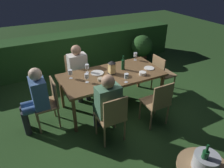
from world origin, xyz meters
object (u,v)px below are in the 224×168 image
Objects in this scene: person_in_blue at (36,97)px; wine_glass_d at (126,76)px; chair_side_right_a at (76,72)px; plate_a at (97,73)px; dining_table at (112,76)px; ice_bucket at (206,161)px; wine_glass_e at (135,55)px; potted_plant_by_hedge at (142,47)px; green_bottle_on_table at (123,64)px; plate_b at (149,68)px; wine_glass_a at (70,73)px; person_in_green at (107,102)px; bowl_bread at (143,73)px; wine_glass_b at (87,76)px; lantern_centerpiece at (112,67)px; bowl_olives at (101,79)px; chair_side_left_a at (112,116)px; chair_head_far at (162,72)px; wine_glass_c at (87,67)px; person_in_cream at (79,69)px; chair_side_left_b at (158,102)px.

person_in_blue reaches higher than wine_glass_d.
chair_side_right_a is 0.78m from plate_a.
dining_table is 2.30m from ice_bucket.
wine_glass_e is at bearing 11.95° from plate_a.
green_bottle_on_table is at bearing -135.04° from potted_plant_by_hedge.
person_in_blue is 2.22m from plate_b.
wine_glass_a is 0.67× the size of plate_a.
person_in_green is 8.49× the size of bowl_bread.
potted_plant_by_hedge is at bearing 35.62° from wine_glass_b.
bowl_olives is at bearing -152.58° from lantern_centerpiece.
wine_glass_d is at bearing -26.77° from wine_glass_b.
plate_b is (1.32, -0.04, -0.11)m from wine_glass_b.
wine_glass_d reaches higher than chair_side_left_a.
chair_head_far is at bearing -0.00° from person_in_blue.
wine_glass_b is 0.26m from bowl_olives.
wine_glass_c is 1.00× the size of wine_glass_d.
person_in_cream reaches higher than potted_plant_by_hedge.
person_in_blue is 1.19m from person_in_green.
wine_glass_c reaches higher than plate_a.
person_in_blue is 6.80× the size of wine_glass_a.
person_in_blue is 1.45m from lantern_centerpiece.
person_in_green is 0.94m from wine_glass_a.
ice_bucket is (0.35, -3.16, 0.30)m from chair_side_right_a.
plate_b is 1.84× the size of bowl_olives.
chair_side_left_a is 1.55m from person_in_cream.
bowl_olives is (0.14, -0.81, 0.12)m from person_in_cream.
chair_side_left_a is 0.87m from wine_glass_b.
bowl_bread is at bearing -29.56° from dining_table.
dining_table is 0.87m from wine_glass_e.
ice_bucket reaches higher than wine_glass_d.
chair_side_left_a is at bearing -82.81° from wine_glass_b.
person_in_green is 6.80× the size of wine_glass_a.
ice_bucket is (1.34, -2.29, 0.15)m from person_in_blue.
chair_side_left_b is 0.76× the size of person_in_cream.
potted_plant_by_hedge is at bearing 64.12° from ice_bucket.
green_bottle_on_table reaches higher than bowl_olives.
chair_side_left_b is 0.86m from plate_b.
chair_side_right_a is (-0.89, 1.74, 0.00)m from chair_side_left_b.
ice_bucket is at bearing -120.01° from chair_head_far.
person_in_green reaches higher than potted_plant_by_hedge.
lantern_centerpiece reaches higher than chair_head_far.
plate_b is at bearing -19.00° from wine_glass_c.
person_in_blue is 1.32× the size of chair_side_left_b.
bowl_olives is 2.73m from potted_plant_by_hedge.
wine_glass_a and wine_glass_d have the same top height.
dining_table is 0.99m from chair_side_right_a.
person_in_cream is 0.56m from plate_a.
lantern_centerpiece is (0.01, 0.02, 0.20)m from dining_table.
person_in_green is 6.80× the size of wine_glass_e.
wine_glass_c is 0.67× the size of plate_a.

